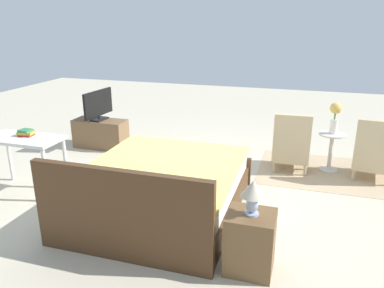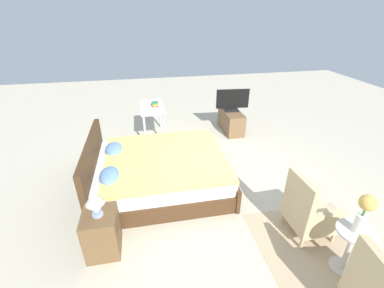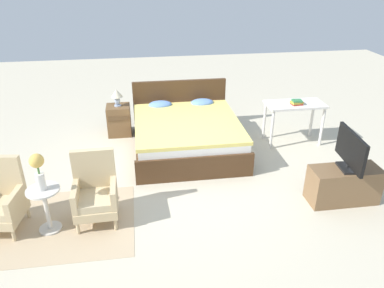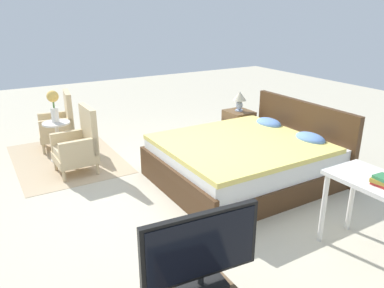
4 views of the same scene
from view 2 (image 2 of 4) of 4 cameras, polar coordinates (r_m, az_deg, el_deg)
ground_plane at (r=4.52m, az=5.20°, el=-9.42°), size 16.00×16.00×0.00m
floor_rug at (r=3.78m, az=29.03°, el=-23.05°), size 2.10×1.50×0.01m
bed at (r=4.38m, az=-7.54°, el=-6.07°), size 1.84×2.19×0.96m
armchair_by_window_right at (r=3.79m, az=24.30°, el=-13.42°), size 0.55×0.55×0.92m
side_table at (r=3.57m, az=31.71°, el=-18.62°), size 0.40×0.40×0.60m
flower_vase at (r=3.25m, az=34.02°, el=-12.13°), size 0.17×0.17×0.48m
nightstand at (r=3.51m, az=-19.36°, el=-18.11°), size 0.44×0.41×0.58m
table_lamp at (r=3.18m, az=-20.83°, el=-11.70°), size 0.22×0.22×0.33m
tv_stand at (r=6.46m, az=8.65°, el=5.13°), size 0.96×0.40×0.52m
tv_flatscreen at (r=6.27m, az=8.99°, el=9.65°), size 0.23×0.78×0.53m
vanity_desk at (r=5.98m, az=-8.79°, el=7.29°), size 1.04×0.52×0.77m
book_stack at (r=5.93m, az=-8.23°, el=8.77°), size 0.22×0.16×0.09m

